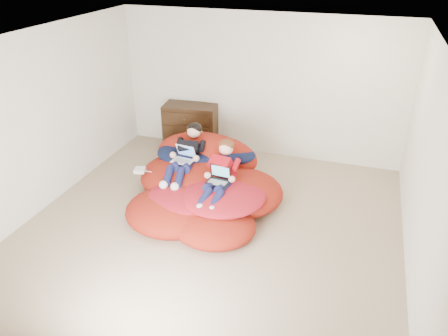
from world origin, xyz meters
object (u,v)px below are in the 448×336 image
dresser (191,127)px  younger_boy (221,171)px  beanbag_pile (203,185)px  laptop_black (219,177)px  older_boy (187,152)px  laptop_white (184,156)px

dresser → younger_boy: size_ratio=0.96×
beanbag_pile → laptop_black: size_ratio=7.33×
older_boy → beanbag_pile: bearing=-34.3°
laptop_white → laptop_black: bearing=-27.4°
younger_boy → laptop_white: (-0.67, 0.28, 0.00)m
beanbag_pile → younger_boy: bearing=-25.2°
younger_boy → laptop_black: bearing=-90.0°
younger_boy → laptop_black: 0.10m
younger_boy → laptop_white: size_ratio=3.12×
beanbag_pile → older_boy: 0.58m
older_boy → laptop_black: size_ratio=3.70×
dresser → younger_boy: 2.19m
beanbag_pile → laptop_white: (-0.35, 0.12, 0.37)m
younger_boy → laptop_white: younger_boy is taller
older_boy → laptop_white: older_boy is taller
older_boy → laptop_white: 0.12m
older_boy → younger_boy: bearing=-30.1°
dresser → older_boy: bearing=-69.8°
dresser → beanbag_pile: bearing=-62.3°
beanbag_pile → laptop_black: beanbag_pile is taller
older_boy → younger_boy: 0.78m
dresser → beanbag_pile: dresser is taller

